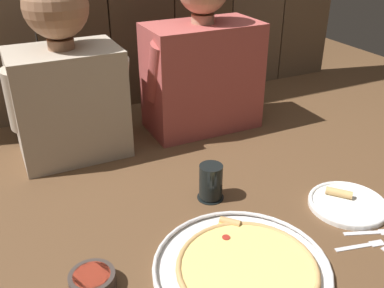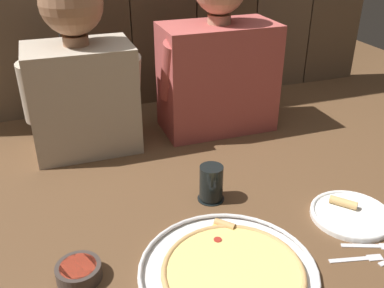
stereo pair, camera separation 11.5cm
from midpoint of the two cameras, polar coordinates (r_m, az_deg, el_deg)
name	(u,v)px [view 1 (the left image)]	position (r m, az deg, el deg)	size (l,w,h in m)	color
ground_plane	(211,219)	(1.17, -0.35, -9.87)	(3.20, 3.20, 0.00)	brown
pizza_tray	(244,267)	(1.02, 3.54, -15.90)	(0.41, 0.41, 0.03)	silver
dinner_plate	(348,204)	(1.27, 17.34, -7.57)	(0.22, 0.22, 0.03)	white
drinking_glass	(211,182)	(1.22, -0.21, -5.14)	(0.08, 0.08, 0.11)	black
dipping_bowl	(92,280)	(1.02, -16.30, -16.90)	(0.10, 0.10, 0.04)	#3D332D
table_fork	(363,245)	(1.15, 18.81, -12.61)	(0.13, 0.04, 0.01)	silver
table_knife	(374,232)	(1.20, 20.27, -10.92)	(0.15, 0.07, 0.01)	silver
diner_left	(65,75)	(1.45, -18.54, 8.52)	(0.38, 0.24, 0.59)	#B2A38E
diner_right	(202,59)	(1.58, -0.74, 11.05)	(0.44, 0.22, 0.60)	#AD4C47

